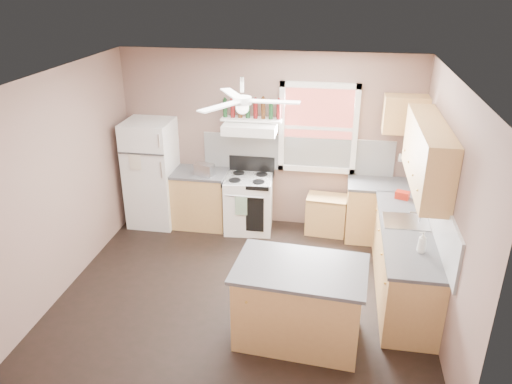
% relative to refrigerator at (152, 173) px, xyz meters
% --- Properties ---
extents(floor, '(4.50, 4.50, 0.00)m').
position_rel_refrigerator_xyz_m(floor, '(1.78, -1.66, -0.84)').
color(floor, black).
rests_on(floor, ground).
extents(ceiling, '(4.50, 4.50, 0.00)m').
position_rel_refrigerator_xyz_m(ceiling, '(1.78, -1.66, 1.86)').
color(ceiling, white).
rests_on(ceiling, ground).
extents(wall_back, '(4.50, 0.05, 2.70)m').
position_rel_refrigerator_xyz_m(wall_back, '(1.78, 0.36, 0.51)').
color(wall_back, '#775C51').
rests_on(wall_back, ground).
extents(wall_right, '(0.05, 4.00, 2.70)m').
position_rel_refrigerator_xyz_m(wall_right, '(4.05, -1.66, 0.51)').
color(wall_right, '#775C51').
rests_on(wall_right, ground).
extents(wall_left, '(0.05, 4.00, 2.70)m').
position_rel_refrigerator_xyz_m(wall_left, '(-0.50, -1.66, 0.51)').
color(wall_left, '#775C51').
rests_on(wall_left, ground).
extents(backsplash_back, '(2.90, 0.03, 0.55)m').
position_rel_refrigerator_xyz_m(backsplash_back, '(2.23, 0.33, 0.34)').
color(backsplash_back, white).
rests_on(backsplash_back, wall_back).
extents(backsplash_right, '(0.03, 2.60, 0.55)m').
position_rel_refrigerator_xyz_m(backsplash_right, '(4.01, -1.36, 0.34)').
color(backsplash_right, white).
rests_on(backsplash_right, wall_right).
extents(window_view, '(1.00, 0.02, 1.20)m').
position_rel_refrigerator_xyz_m(window_view, '(2.53, 0.32, 0.76)').
color(window_view, brown).
rests_on(window_view, wall_back).
extents(window_frame, '(1.16, 0.07, 1.36)m').
position_rel_refrigerator_xyz_m(window_frame, '(2.53, 0.30, 0.76)').
color(window_frame, white).
rests_on(window_frame, wall_back).
extents(refrigerator, '(0.71, 0.69, 1.68)m').
position_rel_refrigerator_xyz_m(refrigerator, '(0.00, 0.00, 0.00)').
color(refrigerator, white).
rests_on(refrigerator, floor).
extents(base_cabinet_left, '(0.90, 0.60, 0.86)m').
position_rel_refrigerator_xyz_m(base_cabinet_left, '(0.72, 0.04, -0.41)').
color(base_cabinet_left, tan).
rests_on(base_cabinet_left, floor).
extents(counter_left, '(0.92, 0.62, 0.04)m').
position_rel_refrigerator_xyz_m(counter_left, '(0.72, 0.04, 0.04)').
color(counter_left, '#454548').
rests_on(counter_left, base_cabinet_left).
extents(toaster, '(0.31, 0.23, 0.18)m').
position_rel_refrigerator_xyz_m(toaster, '(0.87, -0.08, 0.15)').
color(toaster, silver).
rests_on(toaster, counter_left).
extents(stove, '(0.77, 0.70, 0.86)m').
position_rel_refrigerator_xyz_m(stove, '(1.53, 0.01, -0.41)').
color(stove, white).
rests_on(stove, floor).
extents(range_hood, '(0.78, 0.50, 0.14)m').
position_rel_refrigerator_xyz_m(range_hood, '(1.55, 0.09, 0.78)').
color(range_hood, white).
rests_on(range_hood, wall_back).
extents(bottle_shelf, '(0.90, 0.26, 0.03)m').
position_rel_refrigerator_xyz_m(bottle_shelf, '(1.55, 0.21, 0.88)').
color(bottle_shelf, white).
rests_on(bottle_shelf, range_hood).
extents(cart, '(0.62, 0.44, 0.60)m').
position_rel_refrigerator_xyz_m(cart, '(2.73, 0.09, -0.54)').
color(cart, tan).
rests_on(cart, floor).
extents(base_cabinet_corner, '(1.00, 0.60, 0.86)m').
position_rel_refrigerator_xyz_m(base_cabinet_corner, '(3.53, 0.04, -0.41)').
color(base_cabinet_corner, tan).
rests_on(base_cabinet_corner, floor).
extents(base_cabinet_right, '(0.60, 2.20, 0.86)m').
position_rel_refrigerator_xyz_m(base_cabinet_right, '(3.73, -1.36, -0.41)').
color(base_cabinet_right, tan).
rests_on(base_cabinet_right, floor).
extents(counter_corner, '(1.02, 0.62, 0.04)m').
position_rel_refrigerator_xyz_m(counter_corner, '(3.53, 0.04, 0.04)').
color(counter_corner, '#454548').
rests_on(counter_corner, base_cabinet_corner).
extents(counter_right, '(0.62, 2.22, 0.04)m').
position_rel_refrigerator_xyz_m(counter_right, '(3.72, -1.36, 0.04)').
color(counter_right, '#454548').
rests_on(counter_right, base_cabinet_right).
extents(sink, '(0.55, 0.45, 0.03)m').
position_rel_refrigerator_xyz_m(sink, '(3.72, -1.16, 0.06)').
color(sink, silver).
rests_on(sink, counter_right).
extents(faucet, '(0.03, 0.03, 0.14)m').
position_rel_refrigerator_xyz_m(faucet, '(3.88, -1.16, 0.13)').
color(faucet, silver).
rests_on(faucet, sink).
extents(upper_cabinet_right, '(0.33, 1.80, 0.76)m').
position_rel_refrigerator_xyz_m(upper_cabinet_right, '(3.86, -1.16, 0.94)').
color(upper_cabinet_right, tan).
rests_on(upper_cabinet_right, wall_right).
extents(upper_cabinet_corner, '(0.60, 0.33, 0.52)m').
position_rel_refrigerator_xyz_m(upper_cabinet_corner, '(3.73, 0.17, 1.06)').
color(upper_cabinet_corner, tan).
rests_on(upper_cabinet_corner, wall_back).
extents(paper_towel, '(0.26, 0.12, 0.12)m').
position_rel_refrigerator_xyz_m(paper_towel, '(3.85, 0.20, 0.41)').
color(paper_towel, white).
rests_on(paper_towel, wall_back).
extents(island, '(1.36, 0.92, 0.86)m').
position_rel_refrigerator_xyz_m(island, '(2.53, -2.41, -0.41)').
color(island, tan).
rests_on(island, floor).
extents(island_top, '(1.44, 1.00, 0.04)m').
position_rel_refrigerator_xyz_m(island_top, '(2.53, -2.41, 0.04)').
color(island_top, '#454548').
rests_on(island_top, island).
extents(ceiling_fan_hub, '(0.20, 0.20, 0.08)m').
position_rel_refrigerator_xyz_m(ceiling_fan_hub, '(1.78, -1.66, 1.61)').
color(ceiling_fan_hub, white).
rests_on(ceiling_fan_hub, ceiling).
extents(soap_bottle, '(0.12, 0.12, 0.25)m').
position_rel_refrigerator_xyz_m(soap_bottle, '(3.80, -1.89, 0.19)').
color(soap_bottle, silver).
rests_on(soap_bottle, counter_right).
extents(red_caddy, '(0.21, 0.17, 0.10)m').
position_rel_refrigerator_xyz_m(red_caddy, '(3.74, -0.46, 0.11)').
color(red_caddy, '#B6200F').
rests_on(red_caddy, counter_right).
extents(wine_bottles, '(0.86, 0.06, 0.31)m').
position_rel_refrigerator_xyz_m(wine_bottles, '(1.55, 0.21, 1.04)').
color(wine_bottles, '#143819').
rests_on(wine_bottles, bottle_shelf).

